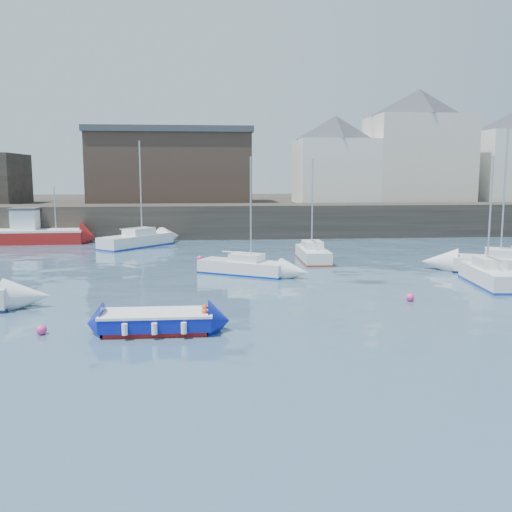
{
  "coord_description": "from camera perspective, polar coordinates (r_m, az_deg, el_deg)",
  "views": [
    {
      "loc": [
        -2.73,
        -17.68,
        5.8
      ],
      "look_at": [
        0.0,
        12.0,
        1.5
      ],
      "focal_mm": 40.0,
      "sensor_mm": 36.0,
      "label": 1
    }
  ],
  "objects": [
    {
      "name": "bldg_east_a",
      "position": [
        63.94,
        15.85,
        10.6
      ],
      "size": [
        13.36,
        13.36,
        11.8
      ],
      "color": "beige",
      "rests_on": "land_strip"
    },
    {
      "name": "blue_dinghy",
      "position": [
        21.44,
        -9.9,
        -6.41
      ],
      "size": [
        4.1,
        2.14,
        0.78
      ],
      "color": "maroon",
      "rests_on": "ground"
    },
    {
      "name": "buoy_far",
      "position": [
        38.54,
        -5.67,
        -0.49
      ],
      "size": [
        0.36,
        0.36,
        0.36
      ],
      "primitive_type": "sphere",
      "color": "#FF3585",
      "rests_on": "ground"
    },
    {
      "name": "sailboat_b",
      "position": [
        33.23,
        -1.28,
        -1.07
      ],
      "size": [
        5.39,
        4.13,
        6.77
      ],
      "color": "white",
      "rests_on": "ground"
    },
    {
      "name": "warehouse",
      "position": [
        60.78,
        -8.44,
        8.9
      ],
      "size": [
        16.4,
        10.4,
        7.6
      ],
      "color": "#3D2D26",
      "rests_on": "land_strip"
    },
    {
      "name": "sailboat_c",
      "position": [
        32.32,
        22.37,
        -1.83
      ],
      "size": [
        2.19,
        5.27,
        6.75
      ],
      "color": "white",
      "rests_on": "ground"
    },
    {
      "name": "bldg_east_d",
      "position": [
        60.78,
        7.92,
        9.61
      ],
      "size": [
        11.14,
        11.14,
        8.95
      ],
      "color": "white",
      "rests_on": "land_strip"
    },
    {
      "name": "buoy_mid",
      "position": [
        27.25,
        15.15,
        -4.37
      ],
      "size": [
        0.37,
        0.37,
        0.37
      ],
      "primitive_type": "sphere",
      "color": "#FF3585",
      "rests_on": "ground"
    },
    {
      "name": "water",
      "position": [
        18.81,
        3.4,
        -9.77
      ],
      "size": [
        220.0,
        220.0,
        0.0
      ],
      "primitive_type": "plane",
      "color": "#2D4760",
      "rests_on": "ground"
    },
    {
      "name": "fishing_boat",
      "position": [
        51.38,
        -21.11,
        2.22
      ],
      "size": [
        7.35,
        2.92,
        4.82
      ],
      "color": "maroon",
      "rests_on": "ground"
    },
    {
      "name": "quay_wall",
      "position": [
        52.93,
        -2.29,
        3.55
      ],
      "size": [
        90.0,
        5.0,
        3.0
      ],
      "primitive_type": "cube",
      "color": "#28231E",
      "rests_on": "ground"
    },
    {
      "name": "sailboat_f",
      "position": [
        38.52,
        5.7,
        0.23
      ],
      "size": [
        1.77,
        5.25,
        6.79
      ],
      "color": "white",
      "rests_on": "ground"
    },
    {
      "name": "sailboat_d",
      "position": [
        36.79,
        24.16,
        -0.78
      ],
      "size": [
        6.94,
        4.62,
        8.48
      ],
      "color": "white",
      "rests_on": "ground"
    },
    {
      "name": "land_strip",
      "position": [
        70.87,
        -3.05,
        4.64
      ],
      "size": [
        90.0,
        32.0,
        2.8
      ],
      "primitive_type": "cube",
      "color": "#28231E",
      "rests_on": "ground"
    },
    {
      "name": "buoy_near",
      "position": [
        22.38,
        -20.64,
        -7.36
      ],
      "size": [
        0.38,
        0.38,
        0.38
      ],
      "primitive_type": "sphere",
      "color": "#FF3585",
      "rests_on": "ground"
    },
    {
      "name": "sailboat_h",
      "position": [
        46.65,
        -11.86,
        1.57
      ],
      "size": [
        5.78,
        6.35,
        8.4
      ],
      "color": "white",
      "rests_on": "ground"
    }
  ]
}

